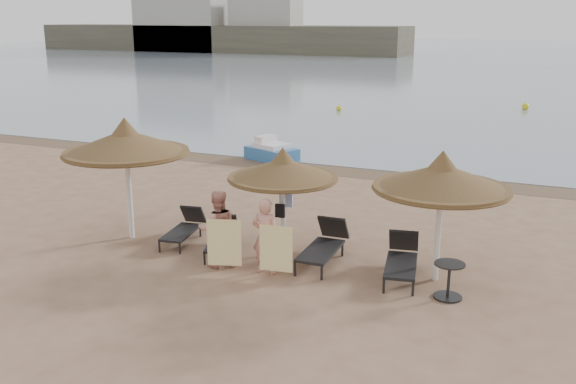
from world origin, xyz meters
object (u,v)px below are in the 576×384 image
lounger_far_left (185,227)px  lounger_near_right (324,244)px  person_left (218,223)px  person_right (266,230)px  lounger_near_left (222,237)px  side_table (449,282)px  palapa_left (126,143)px  palapa_center (283,169)px  palapa_right (442,178)px  pedal_boat (271,151)px  lounger_far_right (402,258)px

lounger_far_left → lounger_near_right: 3.61m
lounger_near_right → person_left: person_left is taller
person_left → person_right: 1.13m
lounger_near_right → lounger_near_left: bearing=-173.9°
side_table → person_left: size_ratio=0.36×
lounger_far_left → lounger_near_left: size_ratio=0.99×
side_table → person_right: person_right is taller
person_left → lounger_near_left: bearing=-101.0°
palapa_left → palapa_center: bearing=7.8°
side_table → palapa_right: bearing=116.4°
palapa_left → side_table: palapa_left is taller
person_left → pedal_boat: 10.88m
side_table → person_left: 4.99m
lounger_far_right → palapa_left: bearing=172.0°
lounger_near_right → person_left: bearing=-150.7°
person_left → person_right: (1.13, 0.06, -0.03)m
palapa_center → person_left: size_ratio=1.26×
lounger_far_left → person_left: 2.06m
person_right → pedal_boat: bearing=-68.3°
palapa_right → lounger_near_right: (-2.51, 0.10, -1.80)m
palapa_right → palapa_center: bearing=176.7°
palapa_left → lounger_near_right: palapa_left is taller
person_right → side_table: bearing=-178.5°
palapa_right → lounger_far_left: size_ratio=1.58×
lounger_near_left → pedal_boat: (-3.09, 9.40, -0.00)m
person_right → person_left: bearing=0.3°
palapa_left → lounger_near_right: bearing=4.9°
person_left → pedal_boat: (-3.49, 10.29, -0.66)m
pedal_boat → palapa_right: bearing=-26.6°
palapa_right → lounger_far_right: bearing=-177.4°
lounger_near_right → lounger_far_right: lounger_near_right is taller
palapa_right → lounger_far_left: palapa_right is taller
palapa_right → person_right: 3.78m
lounger_far_left → side_table: 6.57m
palapa_left → palapa_right: size_ratio=1.09×
lounger_near_left → person_right: 1.85m
pedal_boat → lounger_near_left: bearing=-49.6°
lounger_far_left → palapa_center: bearing=-4.9°
side_table → pedal_boat: 13.04m
lounger_far_left → lounger_near_left: 1.21m
person_right → pedal_boat: (-4.62, 10.23, -0.63)m
palapa_left → side_table: (7.85, -0.48, -2.06)m
palapa_right → person_left: (-4.53, -1.13, -1.20)m
palapa_center → side_table: 4.42m
palapa_left → lounger_far_left: palapa_left is taller
lounger_far_right → person_left: bearing=-174.5°
lounger_near_right → person_left: size_ratio=1.00×
pedal_boat → palapa_left: bearing=-64.4°
palapa_left → lounger_far_left: 2.48m
palapa_center → lounger_near_right: (1.06, -0.11, -1.59)m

